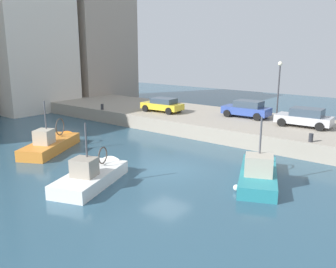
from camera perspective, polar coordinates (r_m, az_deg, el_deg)
water_surface at (r=21.54m, az=-0.21°, el=-5.71°), size 80.00×80.00×0.00m
quay_wall at (r=30.87m, az=13.26°, el=1.00°), size 9.00×56.00×1.20m
fishing_boat_white at (r=20.05m, az=-11.52°, el=-7.18°), size 6.05×3.76×4.32m
fishing_boat_teal at (r=20.62m, az=14.12°, el=-6.61°), size 6.65×4.23×4.49m
fishing_boat_orange at (r=26.99m, az=-17.75°, el=-2.14°), size 6.48×4.58×4.48m
parked_car_silver at (r=29.36m, az=20.88°, el=2.50°), size 2.18×4.18×1.45m
parked_car_blue at (r=31.94m, az=12.40°, el=3.92°), size 2.07×4.11×1.47m
parked_car_yellow at (r=33.91m, az=-0.87°, el=4.67°), size 2.07×4.06×1.32m
mooring_bollard_mid at (r=24.82m, az=21.74°, el=-0.55°), size 0.28×0.28×0.55m
mooring_bollard_north at (r=35.85m, az=-10.40°, el=4.27°), size 0.28×0.28×0.55m
quay_streetlamp at (r=31.12m, az=17.22°, el=8.05°), size 0.36×0.36×4.83m
waterfront_building_west at (r=45.26m, az=-22.00°, el=16.65°), size 9.13×8.41×20.57m
waterfront_building_central at (r=50.24m, az=-11.36°, el=13.77°), size 9.20×7.23×15.04m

